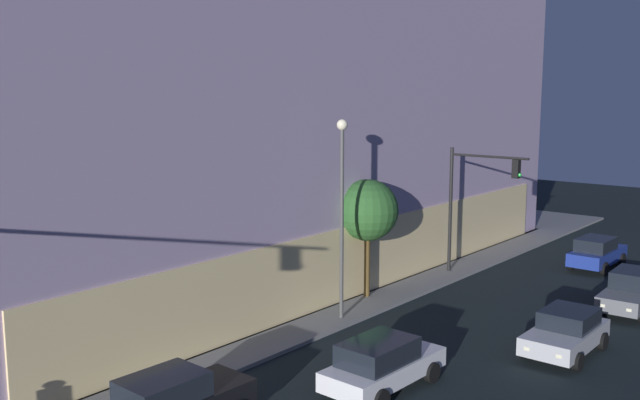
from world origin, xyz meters
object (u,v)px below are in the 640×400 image
(traffic_light_far_corner, at_px, (473,191))
(sidewalk_tree, at_px, (368,211))
(modern_building, at_px, (209,70))
(car_grey, at_px, (631,290))
(car_silver, at_px, (566,332))
(street_lamp_sidewalk, at_px, (342,195))
(car_white, at_px, (382,363))
(car_blue, at_px, (597,252))

(traffic_light_far_corner, distance_m, sidewalk_tree, 6.72)
(modern_building, xyz_separation_m, car_grey, (5.15, -20.94, -9.63))
(traffic_light_far_corner, bearing_deg, car_silver, -134.02)
(street_lamp_sidewalk, distance_m, car_silver, 9.83)
(sidewalk_tree, bearing_deg, traffic_light_far_corner, -16.07)
(street_lamp_sidewalk, xyz_separation_m, car_white, (-4.54, -5.13, -4.38))
(car_white, bearing_deg, car_blue, -0.11)
(traffic_light_far_corner, bearing_deg, car_white, -163.28)
(traffic_light_far_corner, relative_size, sidewalk_tree, 1.20)
(car_silver, height_order, car_blue, car_blue)
(street_lamp_sidewalk, height_order, car_silver, street_lamp_sidewalk)
(traffic_light_far_corner, distance_m, street_lamp_sidewalk, 9.67)
(car_silver, distance_m, car_blue, 13.69)
(traffic_light_far_corner, xyz_separation_m, street_lamp_sidewalk, (-9.60, 0.88, 0.79))
(street_lamp_sidewalk, bearing_deg, car_grey, -43.72)
(sidewalk_tree, height_order, car_blue, sidewalk_tree)
(traffic_light_far_corner, height_order, car_silver, traffic_light_far_corner)
(street_lamp_sidewalk, height_order, car_white, street_lamp_sidewalk)
(sidewalk_tree, bearing_deg, car_silver, -95.36)
(traffic_light_far_corner, relative_size, car_silver, 1.56)
(modern_building, height_order, sidewalk_tree, modern_building)
(car_silver, bearing_deg, car_white, 153.80)
(traffic_light_far_corner, relative_size, street_lamp_sidewalk, 0.79)
(car_white, xyz_separation_m, car_grey, (13.68, -3.61, -0.00))
(sidewalk_tree, relative_size, car_white, 1.18)
(car_white, height_order, car_silver, car_white)
(modern_building, bearing_deg, car_grey, -76.18)
(sidewalk_tree, height_order, car_white, sidewalk_tree)
(modern_building, bearing_deg, traffic_light_far_corner, -66.78)
(street_lamp_sidewalk, height_order, sidewalk_tree, street_lamp_sidewalk)
(modern_building, distance_m, sidewalk_tree, 12.94)
(car_silver, relative_size, car_grey, 0.88)
(car_silver, bearing_deg, car_blue, 13.98)
(car_grey, relative_size, car_blue, 1.08)
(traffic_light_far_corner, distance_m, car_blue, 8.16)
(sidewalk_tree, xyz_separation_m, car_grey, (5.99, -9.72, -3.24))
(modern_building, bearing_deg, car_blue, -56.35)
(car_grey, distance_m, car_blue, 7.34)
(car_silver, bearing_deg, car_grey, -2.23)
(street_lamp_sidewalk, bearing_deg, sidewalk_tree, 17.24)
(sidewalk_tree, relative_size, car_blue, 1.23)
(car_grey, bearing_deg, traffic_light_far_corner, 86.66)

